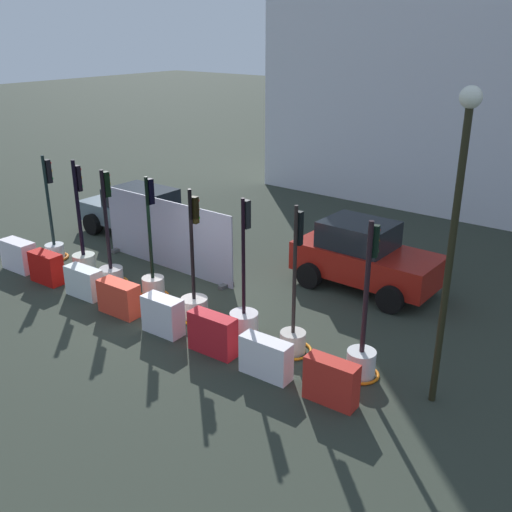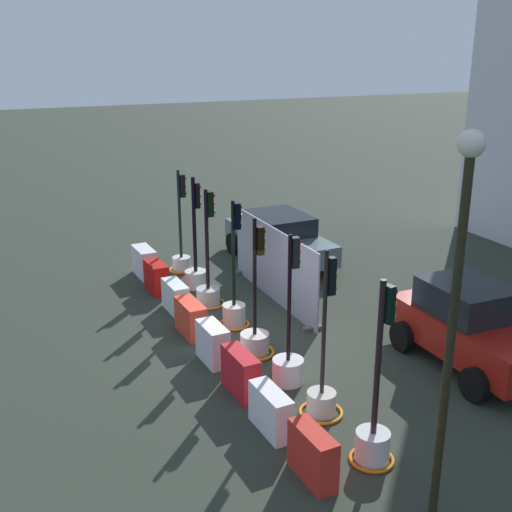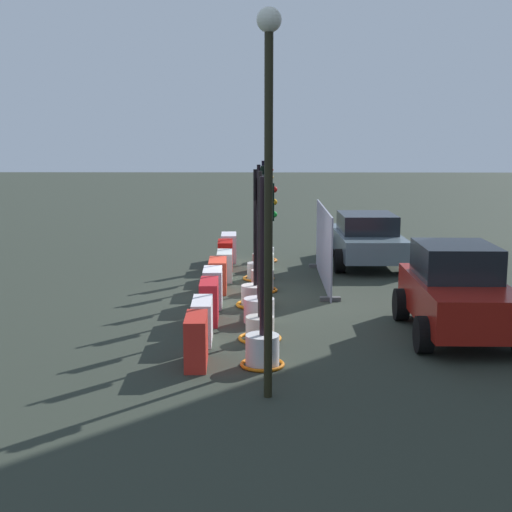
{
  "view_description": "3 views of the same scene",
  "coord_description": "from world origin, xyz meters",
  "px_view_note": "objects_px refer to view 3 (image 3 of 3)",
  "views": [
    {
      "loc": [
        9.92,
        -9.33,
        6.64
      ],
      "look_at": [
        2.03,
        0.82,
        1.6
      ],
      "focal_mm": 41.35,
      "sensor_mm": 36.0,
      "label": 1
    },
    {
      "loc": [
        12.93,
        -5.55,
        6.81
      ],
      "look_at": [
        -1.1,
        0.82,
        1.64
      ],
      "focal_mm": 45.13,
      "sensor_mm": 36.0,
      "label": 2
    },
    {
      "loc": [
        17.29,
        0.13,
        3.99
      ],
      "look_at": [
        0.77,
        -0.09,
        1.19
      ],
      "focal_mm": 50.17,
      "sensor_mm": 36.0,
      "label": 3
    }
  ],
  "objects_px": {
    "traffic_light_2": "(259,260)",
    "traffic_light_4": "(256,287)",
    "traffic_light_3": "(263,271)",
    "car_grey_saloon": "(367,238)",
    "traffic_light_0": "(266,245)",
    "construction_barrier_7": "(196,341)",
    "traffic_light_7": "(263,334)",
    "construction_barrier_3": "(218,276)",
    "street_lamp_post": "(269,155)",
    "construction_barrier_1": "(225,255)",
    "construction_barrier_5": "(209,301)",
    "car_red_compact": "(457,291)",
    "construction_barrier_0": "(229,247)",
    "construction_barrier_4": "(213,287)",
    "construction_barrier_6": "(202,321)",
    "traffic_light_1": "(264,250)",
    "construction_barrier_2": "(225,266)",
    "traffic_light_6": "(260,315)",
    "traffic_light_5": "(260,297)"
  },
  "relations": [
    {
      "from": "traffic_light_7",
      "to": "construction_barrier_2",
      "type": "bearing_deg",
      "value": -171.76
    },
    {
      "from": "traffic_light_2",
      "to": "car_grey_saloon",
      "type": "bearing_deg",
      "value": 126.1
    },
    {
      "from": "traffic_light_1",
      "to": "traffic_light_6",
      "type": "bearing_deg",
      "value": -0.34
    },
    {
      "from": "traffic_light_3",
      "to": "street_lamp_post",
      "type": "relative_size",
      "value": 0.56
    },
    {
      "from": "street_lamp_post",
      "to": "traffic_light_6",
      "type": "bearing_deg",
      "value": -177.41
    },
    {
      "from": "traffic_light_4",
      "to": "street_lamp_post",
      "type": "height_order",
      "value": "street_lamp_post"
    },
    {
      "from": "traffic_light_7",
      "to": "construction_barrier_3",
      "type": "height_order",
      "value": "traffic_light_7"
    },
    {
      "from": "traffic_light_7",
      "to": "construction_barrier_1",
      "type": "height_order",
      "value": "traffic_light_7"
    },
    {
      "from": "traffic_light_5",
      "to": "traffic_light_7",
      "type": "distance_m",
      "value": 2.97
    },
    {
      "from": "traffic_light_3",
      "to": "construction_barrier_1",
      "type": "relative_size",
      "value": 3.18
    },
    {
      "from": "construction_barrier_5",
      "to": "traffic_light_2",
      "type": "bearing_deg",
      "value": 167.45
    },
    {
      "from": "traffic_light_7",
      "to": "car_grey_saloon",
      "type": "relative_size",
      "value": 0.73
    },
    {
      "from": "traffic_light_3",
      "to": "street_lamp_post",
      "type": "distance_m",
      "value": 8.18
    },
    {
      "from": "traffic_light_4",
      "to": "street_lamp_post",
      "type": "distance_m",
      "value": 6.75
    },
    {
      "from": "traffic_light_5",
      "to": "construction_barrier_3",
      "type": "xyz_separation_m",
      "value": [
        -3.05,
        -1.1,
        -0.13
      ]
    },
    {
      "from": "traffic_light_3",
      "to": "construction_barrier_7",
      "type": "height_order",
      "value": "traffic_light_3"
    },
    {
      "from": "traffic_light_7",
      "to": "construction_barrier_4",
      "type": "relative_size",
      "value": 3.31
    },
    {
      "from": "traffic_light_0",
      "to": "traffic_light_5",
      "type": "height_order",
      "value": "traffic_light_5"
    },
    {
      "from": "traffic_light_2",
      "to": "traffic_light_4",
      "type": "height_order",
      "value": "traffic_light_4"
    },
    {
      "from": "construction_barrier_6",
      "to": "street_lamp_post",
      "type": "distance_m",
      "value": 4.63
    },
    {
      "from": "construction_barrier_5",
      "to": "construction_barrier_6",
      "type": "bearing_deg",
      "value": -0.85
    },
    {
      "from": "street_lamp_post",
      "to": "traffic_light_2",
      "type": "bearing_deg",
      "value": -178.61
    },
    {
      "from": "construction_barrier_7",
      "to": "construction_barrier_0",
      "type": "bearing_deg",
      "value": 179.79
    },
    {
      "from": "construction_barrier_0",
      "to": "car_red_compact",
      "type": "bearing_deg",
      "value": 30.68
    },
    {
      "from": "traffic_light_3",
      "to": "construction_barrier_4",
      "type": "relative_size",
      "value": 3.24
    },
    {
      "from": "traffic_light_7",
      "to": "construction_barrier_2",
      "type": "xyz_separation_m",
      "value": [
        -7.53,
        -1.09,
        -0.18
      ]
    },
    {
      "from": "construction_barrier_0",
      "to": "construction_barrier_6",
      "type": "bearing_deg",
      "value": -0.41
    },
    {
      "from": "construction_barrier_5",
      "to": "car_grey_saloon",
      "type": "height_order",
      "value": "car_grey_saloon"
    },
    {
      "from": "traffic_light_4",
      "to": "construction_barrier_4",
      "type": "relative_size",
      "value": 3.23
    },
    {
      "from": "construction_barrier_5",
      "to": "street_lamp_post",
      "type": "distance_m",
      "value": 5.65
    },
    {
      "from": "car_red_compact",
      "to": "street_lamp_post",
      "type": "distance_m",
      "value": 5.91
    },
    {
      "from": "construction_barrier_0",
      "to": "construction_barrier_5",
      "type": "height_order",
      "value": "construction_barrier_5"
    },
    {
      "from": "car_grey_saloon",
      "to": "traffic_light_1",
      "type": "bearing_deg",
      "value": -71.58
    },
    {
      "from": "traffic_light_3",
      "to": "car_red_compact",
      "type": "distance_m",
      "value": 5.6
    },
    {
      "from": "construction_barrier_7",
      "to": "car_red_compact",
      "type": "bearing_deg",
      "value": 112.07
    },
    {
      "from": "traffic_light_4",
      "to": "car_grey_saloon",
      "type": "bearing_deg",
      "value": 148.89
    },
    {
      "from": "traffic_light_3",
      "to": "car_grey_saloon",
      "type": "bearing_deg",
      "value": 141.06
    },
    {
      "from": "traffic_light_2",
      "to": "traffic_light_6",
      "type": "relative_size",
      "value": 0.96
    },
    {
      "from": "traffic_light_2",
      "to": "traffic_light_1",
      "type": "bearing_deg",
      "value": 174.85
    },
    {
      "from": "construction_barrier_1",
      "to": "car_grey_saloon",
      "type": "height_order",
      "value": "car_grey_saloon"
    },
    {
      "from": "traffic_light_0",
      "to": "construction_barrier_7",
      "type": "height_order",
      "value": "traffic_light_0"
    },
    {
      "from": "traffic_light_7",
      "to": "construction_barrier_4",
      "type": "xyz_separation_m",
      "value": [
        -4.47,
        -1.2,
        -0.14
      ]
    },
    {
      "from": "traffic_light_4",
      "to": "construction_barrier_5",
      "type": "xyz_separation_m",
      "value": [
        1.47,
        -0.98,
        -0.01
      ]
    },
    {
      "from": "traffic_light_2",
      "to": "street_lamp_post",
      "type": "xyz_separation_m",
      "value": [
        9.09,
        0.22,
        3.16
      ]
    },
    {
      "from": "traffic_light_7",
      "to": "construction_barrier_5",
      "type": "height_order",
      "value": "traffic_light_7"
    },
    {
      "from": "construction_barrier_7",
      "to": "traffic_light_7",
      "type": "bearing_deg",
      "value": 89.44
    },
    {
      "from": "traffic_light_5",
      "to": "traffic_light_7",
      "type": "bearing_deg",
      "value": 1.57
    },
    {
      "from": "traffic_light_1",
      "to": "construction_barrier_3",
      "type": "height_order",
      "value": "traffic_light_1"
    },
    {
      "from": "traffic_light_1",
      "to": "construction_barrier_5",
      "type": "distance_m",
      "value": 6.11
    },
    {
      "from": "construction_barrier_4",
      "to": "street_lamp_post",
      "type": "relative_size",
      "value": 0.17
    }
  ]
}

